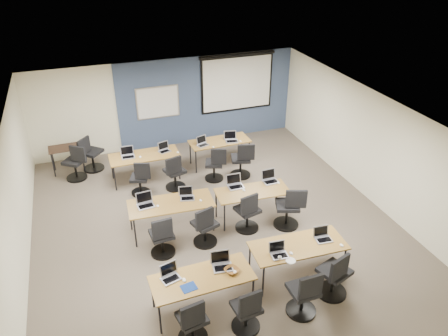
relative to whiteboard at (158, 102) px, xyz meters
name	(u,v)px	position (x,y,z in m)	size (l,w,h in m)	color
floor	(215,225)	(0.30, -4.43, -1.45)	(8.00, 9.00, 0.02)	#6B6354
ceiling	(214,116)	(0.30, -4.43, 1.25)	(8.00, 9.00, 0.02)	white
wall_back	(167,104)	(0.30, 0.07, -0.10)	(8.00, 0.04, 2.70)	beige
wall_left	(14,210)	(-3.70, -4.43, -0.10)	(0.04, 9.00, 2.70)	beige
wall_right	(371,147)	(4.30, -4.43, -0.10)	(0.04, 9.00, 2.70)	beige
blue_accent_panel	(207,99)	(1.55, 0.04, -0.10)	(5.50, 0.04, 2.70)	#3D5977
whiteboard	(158,102)	(0.00, 0.00, 0.00)	(1.28, 0.03, 0.98)	silver
projector_screen	(237,80)	(2.50, -0.02, 0.44)	(2.40, 0.10, 1.82)	black
training_table_front_left	(202,279)	(-0.69, -6.69, -0.77)	(1.79, 0.75, 0.73)	brown
training_table_front_right	(298,247)	(1.29, -6.48, -0.76)	(1.84, 0.77, 0.73)	olive
training_table_mid_left	(171,205)	(-0.67, -4.27, -0.76)	(1.86, 0.78, 0.73)	brown
training_table_mid_right	(252,193)	(1.21, -4.40, -0.77)	(1.68, 0.70, 0.73)	brown
training_table_back_left	(144,157)	(-0.80, -1.81, -0.76)	(1.82, 0.76, 0.73)	#9D6531
training_table_back_right	(220,142)	(1.36, -1.66, -0.77)	(1.69, 0.71, 0.73)	#915B2A
laptop_0	(170,275)	(-1.22, -6.51, -0.66)	(0.32, 0.27, 0.24)	#ADADB9
mouse_0	(184,280)	(-1.01, -6.66, -0.71)	(0.06, 0.10, 0.04)	white
task_chair_0	(193,324)	(-1.06, -7.33, -1.04)	(0.50, 0.50, 0.99)	black
laptop_1	(222,263)	(-0.28, -6.54, -0.65)	(0.36, 0.30, 0.27)	#ACACB4
mouse_1	(235,272)	(-0.12, -6.77, -0.71)	(0.06, 0.10, 0.04)	white
task_chair_1	(247,313)	(-0.14, -7.41, -1.05)	(0.50, 0.50, 0.98)	black
laptop_2	(279,252)	(0.81, -6.59, -0.66)	(0.31, 0.26, 0.24)	#BEBEBE
mouse_2	(291,253)	(1.05, -6.65, -0.71)	(0.06, 0.09, 0.03)	white
task_chair_2	(304,296)	(0.93, -7.42, -1.03)	(0.54, 0.54, 1.02)	black
laptop_3	(323,236)	(1.82, -6.46, -0.66)	(0.31, 0.27, 0.24)	silver
mouse_3	(342,245)	(2.05, -6.77, -0.71)	(0.06, 0.10, 0.04)	white
task_chair_3	(334,278)	(1.67, -7.21, -1.02)	(0.59, 0.57, 1.04)	black
laptop_4	(145,202)	(-1.21, -4.16, -0.65)	(0.36, 0.31, 0.27)	silver
mouse_4	(158,206)	(-0.96, -4.30, -0.71)	(0.06, 0.09, 0.03)	white
task_chair_4	(162,239)	(-1.05, -5.04, -1.04)	(0.52, 0.52, 1.00)	black
laptop_5	(187,195)	(-0.28, -4.17, -0.66)	(0.32, 0.27, 0.24)	#BABABA
mouse_5	(201,200)	(-0.03, -4.40, -0.71)	(0.05, 0.09, 0.03)	white
task_chair_5	(205,229)	(-0.12, -4.99, -1.04)	(0.54, 0.52, 1.00)	black
laptop_6	(235,184)	(0.90, -4.08, -0.65)	(0.36, 0.31, 0.27)	#B7B7B7
mouse_6	(244,190)	(1.03, -4.33, -0.71)	(0.07, 0.11, 0.04)	white
task_chair_6	(248,215)	(0.93, -4.83, -1.03)	(0.53, 0.53, 1.01)	black
laptop_7	(270,179)	(1.77, -4.14, -0.65)	(0.35, 0.30, 0.27)	#ABABAC
mouse_7	(278,183)	(1.91, -4.29, -0.71)	(0.06, 0.10, 0.04)	white
task_chair_7	(289,210)	(1.86, -5.01, -1.01)	(0.60, 0.58, 1.05)	black
laptop_8	(128,154)	(-1.22, -1.75, -0.66)	(0.34, 0.29, 0.26)	silver
mouse_8	(140,157)	(-0.92, -1.90, -0.71)	(0.06, 0.10, 0.04)	white
task_chair_8	(141,181)	(-1.06, -2.54, -1.05)	(0.50, 0.48, 0.97)	black
laptop_9	(164,149)	(-0.25, -1.75, -0.66)	(0.31, 0.26, 0.23)	silver
mouse_9	(178,152)	(0.07, -1.97, -0.71)	(0.06, 0.09, 0.03)	white
task_chair_9	(175,175)	(-0.18, -2.58, -1.03)	(0.54, 0.53, 1.01)	black
laptop_10	(202,143)	(0.83, -1.74, -0.66)	(0.31, 0.26, 0.24)	#AFB0B6
mouse_10	(213,147)	(1.06, -2.00, -0.71)	(0.06, 0.09, 0.03)	white
task_chair_10	(215,167)	(0.95, -2.48, -1.04)	(0.53, 0.50, 0.99)	black
laptop_11	(231,139)	(1.66, -1.77, -0.65)	(0.35, 0.30, 0.27)	#A5A5AC
mouse_11	(240,141)	(1.89, -1.90, -0.71)	(0.06, 0.09, 0.03)	white
task_chair_11	(242,163)	(1.69, -2.55, -1.02)	(0.57, 0.56, 1.04)	black
blue_mousepad	(189,287)	(-0.98, -6.85, -0.72)	(0.26, 0.22, 0.01)	navy
snack_bowl	(232,270)	(-0.16, -6.73, -0.69)	(0.28, 0.28, 0.07)	brown
snack_plate	(291,261)	(0.94, -6.83, -0.71)	(0.18, 0.18, 0.01)	white
coffee_cup	(280,259)	(0.76, -6.74, -0.68)	(0.05, 0.05, 0.05)	white
utility_table	(66,150)	(-2.75, -0.67, -0.80)	(0.90, 0.50, 0.75)	black
spare_chair_a	(91,156)	(-2.14, -0.81, -1.02)	(0.69, 0.57, 1.04)	black
spare_chair_b	(76,165)	(-2.55, -1.19, -1.02)	(0.63, 0.55, 1.03)	black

